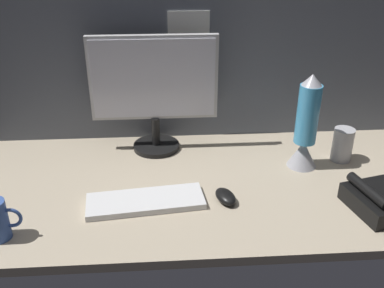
% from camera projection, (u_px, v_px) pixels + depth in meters
% --- Properties ---
extents(ground_plane, '(1.80, 0.80, 0.03)m').
position_uv_depth(ground_plane, '(220.00, 182.00, 1.52)').
color(ground_plane, tan).
extents(cubicle_wall_back, '(1.80, 0.06, 0.60)m').
position_uv_depth(cubicle_wall_back, '(211.00, 64.00, 1.71)').
color(cubicle_wall_back, '#565B66').
rests_on(cubicle_wall_back, ground_plane).
extents(monitor, '(0.47, 0.18, 0.45)m').
position_uv_depth(monitor, '(154.00, 88.00, 1.61)').
color(monitor, black).
rests_on(monitor, ground_plane).
extents(keyboard, '(0.38, 0.17, 0.02)m').
position_uv_depth(keyboard, '(146.00, 201.00, 1.38)').
color(keyboard, silver).
rests_on(keyboard, ground_plane).
extents(mouse, '(0.08, 0.11, 0.03)m').
position_uv_depth(mouse, '(225.00, 197.00, 1.39)').
color(mouse, black).
rests_on(mouse, ground_plane).
extents(mug_steel, '(0.08, 0.08, 0.13)m').
position_uv_depth(mug_steel, '(342.00, 145.00, 1.61)').
color(mug_steel, '#B2B2B7').
rests_on(mug_steel, ground_plane).
extents(lava_lamp, '(0.11, 0.11, 0.35)m').
position_uv_depth(lava_lamp, '(306.00, 129.00, 1.53)').
color(lava_lamp, '#A5A5AD').
rests_on(lava_lamp, ground_plane).
extents(desk_phone, '(0.21, 0.22, 0.09)m').
position_uv_depth(desk_phone, '(379.00, 201.00, 1.34)').
color(desk_phone, black).
rests_on(desk_phone, ground_plane).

